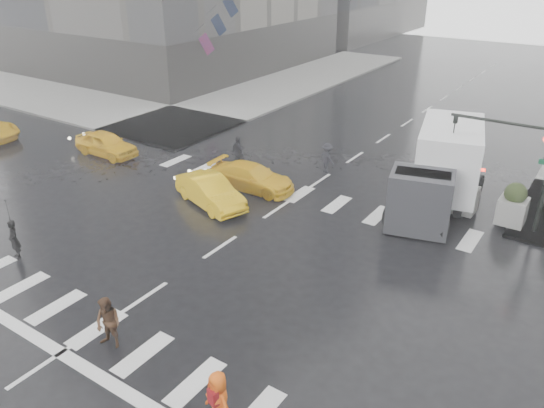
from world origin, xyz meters
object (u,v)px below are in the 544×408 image
Objects in this scene: pedestrian_brown at (108,323)px; pedestrian_orange at (218,402)px; taxi_front at (106,144)px; traffic_signal_pole at (524,155)px; taxi_mid at (210,191)px; box_truck at (441,168)px.

pedestrian_orange is at bearing -16.63° from pedestrian_brown.
traffic_signal_pole is at bearing -80.45° from taxi_front.
traffic_signal_pole is 15.40m from pedestrian_orange.
pedestrian_brown is 9.75m from taxi_mid.
taxi_mid is at bearing -100.98° from taxi_front.
pedestrian_orange is 0.43× the size of taxi_front.
traffic_signal_pole is 1.10× the size of taxi_mid.
pedestrian_orange is 0.42× the size of taxi_mid.
box_truck is (17.70, 3.62, 1.27)m from taxi_front.
pedestrian_orange is 20.68m from taxi_front.
taxi_mid is (-3.73, 9.00, -0.15)m from pedestrian_brown.
taxi_mid is at bearing -155.89° from traffic_signal_pole.
taxi_front is at bearing 177.25° from box_truck.
taxi_mid is 0.60× the size of box_truck.
traffic_signal_pole is at bearing -16.40° from box_truck.
taxi_mid is at bearing 148.63° from pedestrian_orange.
taxi_front is (-12.80, 10.76, -0.15)m from pedestrian_brown.
taxi_mid is (-8.25, 9.55, -0.18)m from pedestrian_orange.
taxi_mid is (-11.76, -5.26, -2.54)m from traffic_signal_pole.
pedestrian_brown is (-8.03, -14.26, -2.39)m from traffic_signal_pole.
traffic_signal_pole reaches higher than pedestrian_brown.
traffic_signal_pole is 2.65× the size of pedestrian_orange.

